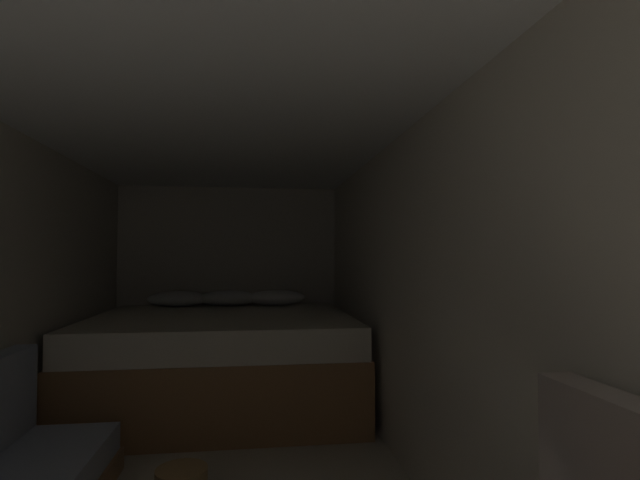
% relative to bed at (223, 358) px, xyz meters
% --- Properties ---
extents(wall_back, '(2.39, 0.05, 2.02)m').
position_rel_bed_xyz_m(wall_back, '(0.00, 1.03, 0.61)').
color(wall_back, beige).
rests_on(wall_back, ground).
extents(wall_right, '(0.05, 5.52, 2.02)m').
position_rel_bed_xyz_m(wall_right, '(1.17, -1.75, 0.61)').
color(wall_right, beige).
rests_on(wall_right, ground).
extents(ceiling_slab, '(2.39, 5.52, 0.05)m').
position_rel_bed_xyz_m(ceiling_slab, '(0.00, -1.75, 1.65)').
color(ceiling_slab, white).
rests_on(ceiling_slab, wall_left).
extents(bed, '(2.17, 1.95, 0.93)m').
position_rel_bed_xyz_m(bed, '(0.00, 0.00, 0.00)').
color(bed, olive).
rests_on(bed, ground).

